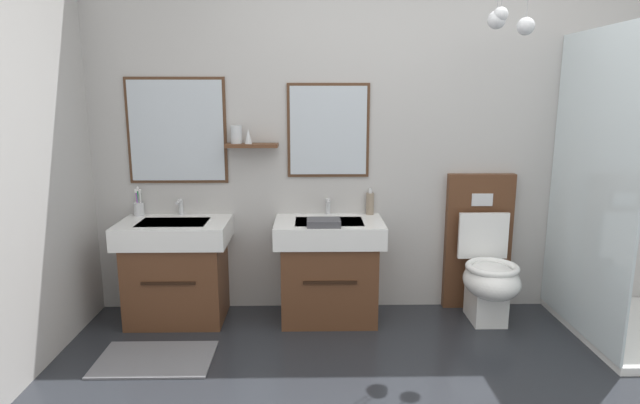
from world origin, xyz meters
name	(u,v)px	position (x,y,z in m)	size (l,w,h in m)	color
wall_back	(398,128)	(-0.02, 1.65, 1.32)	(4.60, 0.64, 2.64)	#B7B5B2
bath_mat	(155,359)	(-1.57, 0.78, 0.01)	(0.68, 0.44, 0.01)	slate
vanity_sink_left	(177,268)	(-1.57, 1.38, 0.37)	(0.74, 0.50, 0.71)	#56331E
tap_on_left_sink	(180,205)	(-1.57, 1.57, 0.78)	(0.03, 0.13, 0.11)	silver
vanity_sink_right	(329,267)	(-0.51, 1.38, 0.37)	(0.74, 0.50, 0.71)	#56331E
tap_on_right_sink	(328,205)	(-0.51, 1.57, 0.78)	(0.03, 0.13, 0.11)	silver
toilet	(484,265)	(0.58, 1.39, 0.38)	(0.48, 0.63, 1.00)	#56331E
toothbrush_cup	(139,208)	(-1.86, 1.55, 0.77)	(0.07, 0.07, 0.21)	silver
soap_dispenser	(370,203)	(-0.21, 1.56, 0.79)	(0.06, 0.06, 0.19)	gray
folded_hand_towel	(324,223)	(-0.55, 1.23, 0.73)	(0.22, 0.16, 0.04)	#47474C
shower_tray	(624,276)	(1.38, 1.07, 0.41)	(0.94, 1.04, 1.95)	white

